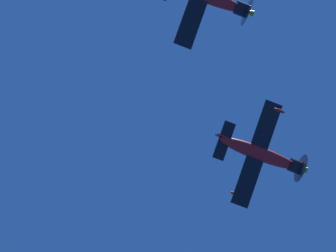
# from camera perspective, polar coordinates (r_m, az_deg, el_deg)

# --- Properties ---
(airplane_lead) EXTENTS (8.13, 8.45, 3.64)m
(airplane_lead) POSITION_cam_1_polar(r_m,az_deg,el_deg) (66.93, 6.86, -2.07)
(airplane_lead) COLOR red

